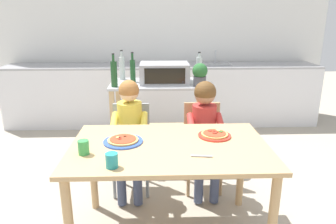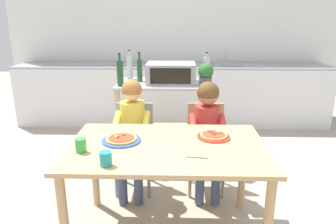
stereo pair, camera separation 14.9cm
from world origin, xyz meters
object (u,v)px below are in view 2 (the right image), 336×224
(pizza_plate_blue_rimmed, at_px, (121,140))
(dining_table, at_px, (167,157))
(bottle_tall_green_wine, at_px, (130,67))
(dining_chair_left, at_px, (134,140))
(bottle_squat_spirits, at_px, (120,73))
(child_in_yellow_shirt, at_px, (132,125))
(toaster_oven, at_px, (171,73))
(drinking_cup_teal, at_px, (106,159))
(kitchen_island_cart, at_px, (165,108))
(potted_herb_plant, at_px, (206,74))
(drinking_cup_green, at_px, (81,145))
(bottle_dark_olive_oil, at_px, (206,68))
(child_in_red_shirt, at_px, (208,125))
(dining_chair_right, at_px, (206,140))
(serving_spoon, at_px, (197,157))
(pizza_plate_red_rimmed, at_px, (214,136))
(bottle_clear_vinegar, at_px, (140,70))

(pizza_plate_blue_rimmed, bearing_deg, dining_table, -10.41)
(bottle_tall_green_wine, distance_m, dining_chair_left, 1.06)
(bottle_squat_spirits, distance_m, child_in_yellow_shirt, 0.74)
(toaster_oven, relative_size, drinking_cup_teal, 5.97)
(kitchen_island_cart, relative_size, dining_chair_left, 1.31)
(potted_herb_plant, distance_m, dining_table, 1.32)
(bottle_squat_spirits, height_order, drinking_cup_teal, bottle_squat_spirits)
(potted_herb_plant, xyz_separation_m, dining_table, (-0.37, -1.21, -0.38))
(bottle_squat_spirits, height_order, drinking_cup_green, bottle_squat_spirits)
(child_in_yellow_shirt, relative_size, drinking_cup_teal, 11.77)
(bottle_dark_olive_oil, xyz_separation_m, dining_table, (-0.40, -1.55, -0.39))
(dining_table, bearing_deg, dining_chair_left, 114.66)
(bottle_tall_green_wine, bearing_deg, dining_table, -73.18)
(bottle_squat_spirits, height_order, dining_table, bottle_squat_spirits)
(child_in_red_shirt, xyz_separation_m, pizza_plate_blue_rimmed, (-0.68, -0.55, 0.08))
(toaster_oven, xyz_separation_m, drinking_cup_teal, (-0.36, -1.74, -0.22))
(potted_herb_plant, relative_size, dining_chair_left, 0.30)
(drinking_cup_teal, bearing_deg, dining_table, 42.32)
(dining_chair_right, distance_m, serving_spoon, 0.98)
(pizza_plate_blue_rimmed, bearing_deg, toaster_oven, 76.17)
(kitchen_island_cart, xyz_separation_m, dining_chair_right, (0.41, -0.68, -0.12))
(dining_chair_left, xyz_separation_m, drinking_cup_teal, (-0.03, -1.05, 0.31))
(dining_chair_left, relative_size, serving_spoon, 5.79)
(bottle_dark_olive_oil, xyz_separation_m, child_in_red_shirt, (-0.06, -0.93, -0.36))
(child_in_red_shirt, xyz_separation_m, drinking_cup_teal, (-0.70, -0.94, 0.11))
(bottle_tall_green_wine, relative_size, pizza_plate_red_rimmed, 1.38)
(kitchen_island_cart, xyz_separation_m, bottle_clear_vinegar, (-0.29, 0.06, 0.43))
(dining_table, height_order, serving_spoon, serving_spoon)
(potted_herb_plant, distance_m, dining_chair_right, 0.72)
(toaster_oven, xyz_separation_m, child_in_yellow_shirt, (-0.33, -0.81, -0.33))
(child_in_yellow_shirt, height_order, child_in_red_shirt, child_in_yellow_shirt)
(toaster_oven, xyz_separation_m, dining_table, (-0.00, -1.41, -0.36))
(bottle_clear_vinegar, relative_size, drinking_cup_teal, 3.71)
(bottle_tall_green_wine, height_order, dining_table, bottle_tall_green_wine)
(bottle_clear_vinegar, bearing_deg, drinking_cup_green, -97.55)
(child_in_red_shirt, height_order, drinking_cup_green, child_in_red_shirt)
(pizza_plate_red_rimmed, bearing_deg, kitchen_island_cart, 108.04)
(bottle_dark_olive_oil, relative_size, drinking_cup_green, 3.38)
(bottle_tall_green_wine, height_order, potted_herb_plant, bottle_tall_green_wine)
(serving_spoon, bearing_deg, dining_chair_left, 119.77)
(bottle_squat_spirits, bearing_deg, bottle_dark_olive_oil, 19.54)
(bottle_dark_olive_oil, bearing_deg, serving_spoon, -96.66)
(child_in_yellow_shirt, relative_size, pizza_plate_red_rimmed, 4.31)
(bottle_squat_spirits, relative_size, drinking_cup_green, 3.64)
(kitchen_island_cart, relative_size, child_in_red_shirt, 1.02)
(bottle_squat_spirits, distance_m, dining_chair_right, 1.14)
(pizza_plate_red_rimmed, xyz_separation_m, drinking_cup_green, (-0.91, -0.28, 0.04))
(toaster_oven, bearing_deg, bottle_dark_olive_oil, 18.35)
(bottle_clear_vinegar, bearing_deg, dining_chair_right, -46.61)
(dining_table, height_order, dining_chair_right, dining_chair_right)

